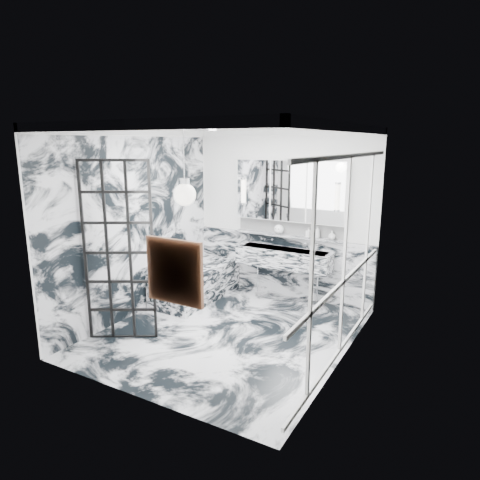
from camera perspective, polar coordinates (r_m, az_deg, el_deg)
The scene contains 25 objects.
floor at distance 6.12m, azimuth -1.59°, elevation -12.17°, with size 3.60×3.60×0.00m, color silver.
ceiling at distance 5.55m, azimuth -1.77°, elevation 15.02°, with size 3.60×3.60×0.00m, color white.
wall_back at distance 7.25m, azimuth 5.71°, elevation 3.36°, with size 3.60×3.60×0.00m, color white.
wall_front at distance 4.28m, azimuth -14.24°, elevation -3.71°, with size 3.60×3.60×0.00m, color white.
wall_left at distance 6.63m, azimuth -13.61°, elevation 2.16°, with size 3.60×3.60×0.00m, color white.
wall_right at distance 5.06m, azimuth 14.05°, elevation -1.16°, with size 3.60×3.60×0.00m, color white.
marble_clad_back at distance 7.42m, azimuth 5.48°, elevation -3.35°, with size 3.18×0.05×1.05m, color silver.
marble_clad_left at distance 6.63m, azimuth -13.49°, elevation 1.64°, with size 0.02×3.56×2.68m, color silver.
panel_molding at distance 5.09m, azimuth 13.77°, elevation -2.23°, with size 0.03×3.40×2.30m, color white.
soap_bottle_a at distance 6.97m, azimuth 10.30°, elevation 1.04°, with size 0.07×0.08×0.19m, color #8C5919.
soap_bottle_b at distance 7.02m, azimuth 9.14°, elevation 1.02°, with size 0.07×0.07×0.16m, color #4C4C51.
soap_bottle_c at distance 6.90m, azimuth 12.16°, elevation 0.64°, with size 0.11×0.11×0.14m, color silver.
face_pot at distance 7.22m, azimuth 5.22°, elevation 1.43°, with size 0.17×0.17×0.17m, color white.
amber_bottle at distance 6.99m, azimuth 9.89°, elevation 0.71°, with size 0.04×0.04×0.10m, color #8C5919.
flower_vase at distance 6.42m, azimuth -7.96°, elevation -5.23°, with size 0.08×0.08×0.12m, color silver.
crittall_door at distance 5.79m, azimuth -15.86°, elevation -1.63°, with size 0.88×0.04×2.38m, color black, non-canonical shape.
artwork at distance 3.99m, azimuth -8.74°, elevation -4.18°, with size 0.52×0.05×0.52m, color #C87314.
pendant_light at distance 4.52m, azimuth -7.37°, elevation 6.02°, with size 0.23×0.23×0.23m, color white.
trough_sink at distance 7.11m, azimuth 5.89°, elevation -2.36°, with size 1.60×0.45×0.30m, color silver.
ledge at distance 7.18m, azimuth 6.49°, elevation 0.56°, with size 1.90×0.14×0.04m, color silver.
subway_tile at distance 7.21m, azimuth 6.71°, elevation 1.70°, with size 1.90×0.03×0.23m, color white.
mirror_cabinet at distance 7.06m, azimuth 6.66°, elevation 6.53°, with size 1.90×0.16×1.00m, color white.
sconce_left at distance 7.34m, azimuth 0.41°, elevation 6.54°, with size 0.07×0.07×0.40m, color white.
sconce_right at distance 6.70m, azimuth 12.82°, elevation 5.61°, with size 0.07×0.07×0.40m, color white.
bathtub at distance 7.32m, azimuth -5.90°, elevation -5.64°, with size 0.75×1.65×0.55m, color silver.
Camera 1 is at (2.87, -4.74, 2.60)m, focal length 32.00 mm.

